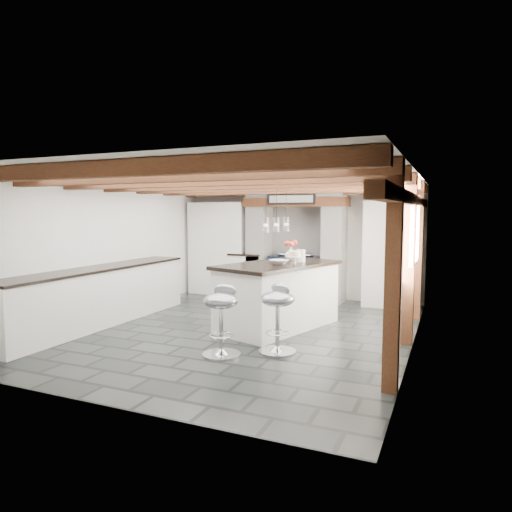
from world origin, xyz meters
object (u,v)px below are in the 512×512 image
at_px(kitchen_island, 278,295).
at_px(bar_stool_far, 222,312).
at_px(bar_stool_near, 278,310).
at_px(range_cooker, 295,277).

height_order(kitchen_island, bar_stool_far, kitchen_island).
relative_size(kitchen_island, bar_stool_near, 2.53).
bearing_deg(kitchen_island, bar_stool_far, -77.73).
distance_m(range_cooker, kitchen_island, 2.36).
height_order(range_cooker, bar_stool_near, range_cooker).
xyz_separation_m(kitchen_island, bar_stool_far, (-0.15, -1.62, 0.04)).
relative_size(range_cooker, bar_stool_near, 1.12).
height_order(bar_stool_near, bar_stool_far, same).
distance_m(range_cooker, bar_stool_far, 3.95).
bearing_deg(range_cooker, bar_stool_far, -84.99).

